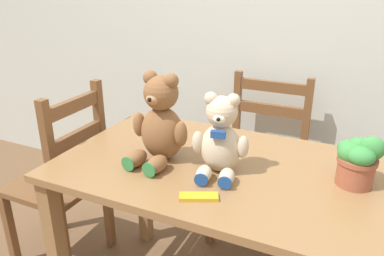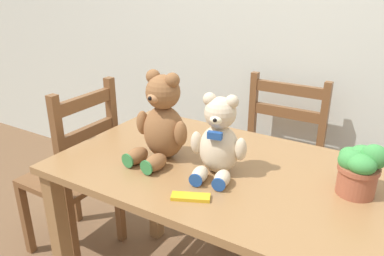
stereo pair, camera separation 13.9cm
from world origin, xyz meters
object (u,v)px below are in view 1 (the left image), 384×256
(wooden_chair_behind, at_px, (261,159))
(chocolate_bar, at_px, (199,197))
(teddy_bear_left, at_px, (160,124))
(potted_plant, at_px, (358,159))
(wooden_chair_side, at_px, (62,182))
(teddy_bear_right, at_px, (220,139))

(wooden_chair_behind, distance_m, chocolate_bar, 1.01)
(wooden_chair_behind, relative_size, teddy_bear_left, 2.67)
(wooden_chair_behind, height_order, potted_plant, potted_plant)
(wooden_chair_behind, distance_m, teddy_bear_left, 0.91)
(wooden_chair_side, xyz_separation_m, teddy_bear_right, (0.87, -0.07, 0.43))
(wooden_chair_side, xyz_separation_m, chocolate_bar, (0.88, -0.27, 0.31))
(teddy_bear_right, bearing_deg, chocolate_bar, 81.06)
(wooden_chair_behind, height_order, wooden_chair_side, wooden_chair_side)
(wooden_chair_side, distance_m, chocolate_bar, 0.97)
(teddy_bear_right, height_order, chocolate_bar, teddy_bear_right)
(wooden_chair_behind, height_order, teddy_bear_left, teddy_bear_left)
(wooden_chair_side, height_order, teddy_bear_left, teddy_bear_left)
(wooden_chair_side, relative_size, teddy_bear_left, 2.80)
(wooden_chair_behind, xyz_separation_m, potted_plant, (0.48, -0.65, 0.39))
(chocolate_bar, bearing_deg, wooden_chair_side, 162.86)
(teddy_bear_left, bearing_deg, wooden_chair_behind, -101.21)
(teddy_bear_left, bearing_deg, potted_plant, -166.01)
(potted_plant, bearing_deg, teddy_bear_right, -166.21)
(wooden_chair_side, distance_m, teddy_bear_left, 0.78)
(wooden_chair_side, bearing_deg, wooden_chair_behind, -50.86)
(teddy_bear_right, distance_m, chocolate_bar, 0.24)
(teddy_bear_left, bearing_deg, teddy_bear_right, -174.84)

